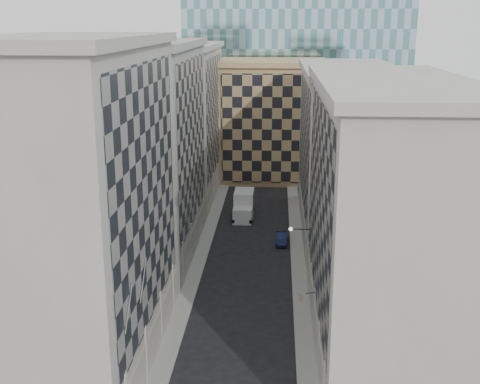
% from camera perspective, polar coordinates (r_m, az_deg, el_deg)
% --- Properties ---
extents(sidewalk_west, '(1.50, 100.00, 0.15)m').
position_cam_1_polar(sidewalk_west, '(63.69, -3.99, -6.76)').
color(sidewalk_west, gray).
rests_on(sidewalk_west, ground).
extents(sidewalk_east, '(1.50, 100.00, 0.15)m').
position_cam_1_polar(sidewalk_east, '(63.23, 5.56, -6.98)').
color(sidewalk_east, gray).
rests_on(sidewalk_east, ground).
extents(bldg_left_a, '(10.80, 22.80, 23.70)m').
position_cam_1_polar(bldg_left_a, '(43.48, -14.95, -1.67)').
color(bldg_left_a, '#A29B92').
rests_on(bldg_left_a, ground).
extents(bldg_left_b, '(10.80, 22.80, 22.70)m').
position_cam_1_polar(bldg_left_b, '(64.15, -8.83, 3.79)').
color(bldg_left_b, gray).
rests_on(bldg_left_b, ground).
extents(bldg_left_c, '(10.80, 22.80, 21.70)m').
position_cam_1_polar(bldg_left_c, '(85.49, -5.71, 6.54)').
color(bldg_left_c, '#A29B92').
rests_on(bldg_left_c, ground).
extents(bldg_right_a, '(10.80, 26.80, 20.70)m').
position_cam_1_polar(bldg_right_a, '(46.24, 13.47, -2.48)').
color(bldg_right_a, '#ACA89E').
rests_on(bldg_right_a, ground).
extents(bldg_right_b, '(10.80, 28.80, 19.70)m').
position_cam_1_polar(bldg_right_b, '(72.23, 9.96, 3.88)').
color(bldg_right_b, '#ACA89E').
rests_on(bldg_right_b, ground).
extents(tan_block, '(16.80, 14.80, 18.80)m').
position_cam_1_polar(tan_block, '(97.34, 3.09, 6.90)').
color(tan_block, tan).
rests_on(tan_block, ground).
extents(church_tower, '(7.20, 7.20, 51.50)m').
position_cam_1_polar(church_tower, '(110.33, 2.23, 17.09)').
color(church_tower, '#312C26').
rests_on(church_tower, ground).
extents(flagpoles_left, '(0.10, 6.33, 2.33)m').
position_cam_1_polar(flagpoles_left, '(39.02, -9.80, -9.43)').
color(flagpoles_left, gray).
rests_on(flagpoles_left, ground).
extents(bracket_lamp, '(1.98, 0.36, 0.36)m').
position_cam_1_polar(bracket_lamp, '(55.40, 5.02, -3.52)').
color(bracket_lamp, black).
rests_on(bracket_lamp, ground).
extents(box_truck, '(2.53, 6.12, 3.35)m').
position_cam_1_polar(box_truck, '(77.89, 0.35, -1.38)').
color(box_truck, silver).
rests_on(box_truck, ground).
extents(dark_car, '(1.31, 3.73, 1.23)m').
position_cam_1_polar(dark_car, '(69.23, 3.95, -4.40)').
color(dark_car, '#111B3E').
rests_on(dark_car, ground).
extents(shop_sign, '(1.27, 0.72, 0.83)m').
position_cam_1_polar(shop_sign, '(47.74, 5.89, -9.91)').
color(shop_sign, black).
rests_on(shop_sign, ground).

